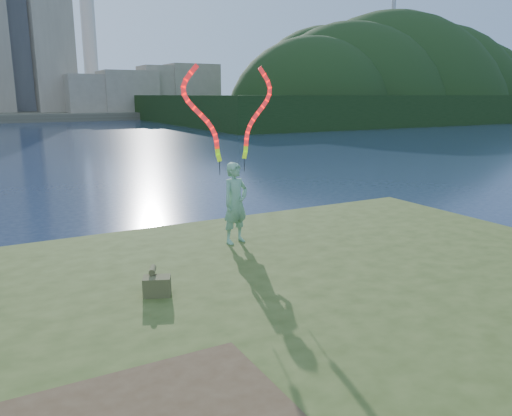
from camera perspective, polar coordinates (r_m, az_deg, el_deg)
ground at (r=8.89m, az=-4.14°, el=-14.35°), size 320.00×320.00×0.00m
grassy_knoll at (r=6.97m, az=4.20°, el=-19.44°), size 20.00×18.00×0.80m
wooded_hill at (r=92.05m, az=14.59°, el=9.97°), size 78.00×50.00×63.00m
woman_with_ribbons at (r=11.01m, az=-2.46°, el=3.06°), size 2.05×0.72×4.18m
canvas_bag at (r=8.52m, az=-11.28°, el=-8.61°), size 0.53×0.59×0.43m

